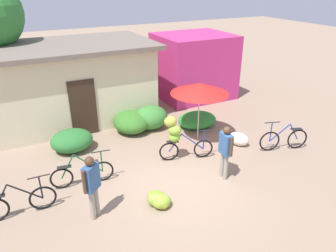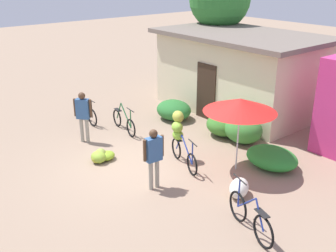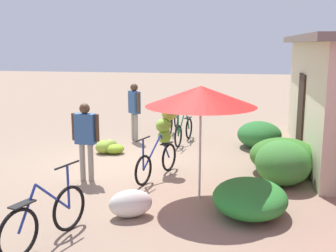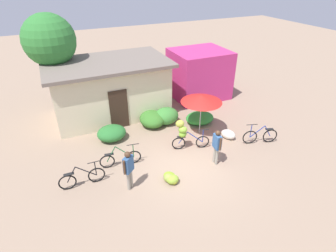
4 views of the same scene
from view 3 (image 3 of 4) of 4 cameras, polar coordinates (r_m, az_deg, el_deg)
ground_plane at (r=9.67m, az=-6.69°, el=-5.15°), size 60.00×60.00×0.00m
hedge_bush_front_left at (r=11.29m, az=12.39°, el=-1.16°), size 1.33×1.16×0.69m
hedge_bush_front_right at (r=9.18m, az=15.50°, el=-3.95°), size 1.27×1.41×0.75m
hedge_bush_mid at (r=8.45m, az=15.44°, el=-4.85°), size 1.28×1.07×0.86m
hedge_bush_by_door at (r=6.94m, az=11.12°, el=-9.62°), size 1.48×1.21×0.53m
market_umbrella at (r=7.10m, az=4.51°, el=4.09°), size 1.91×1.91×2.01m
bicycle_leftmost at (r=13.17m, az=0.73°, el=0.87°), size 1.67×0.15×0.94m
bicycle_near_pile at (r=11.54m, az=2.17°, el=-0.66°), size 1.66×0.29×0.96m
bicycle_center_loaded at (r=8.68m, az=-0.65°, el=-1.20°), size 1.61×0.64×1.45m
bicycle_by_shop at (r=6.06m, az=-16.39°, el=-11.99°), size 1.57×0.54×1.01m
banana_pile_on_ground at (r=10.59m, az=-8.22°, el=-2.91°), size 0.63×0.78×0.34m
produce_sack at (r=6.74m, az=-5.14°, el=-10.52°), size 0.72×0.82×0.44m
person_vendor at (r=8.38m, az=-11.21°, el=-1.09°), size 0.23×0.58×1.57m
person_bystander at (r=11.75m, az=-4.62°, el=2.74°), size 0.46×0.41×1.62m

